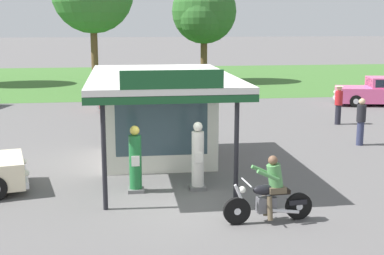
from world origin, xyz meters
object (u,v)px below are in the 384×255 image
Objects in this scene: parked_car_back_row_centre_right at (384,92)px; bystander_standing_back_lot at (339,104)px; gas_pump_offside at (198,159)px; gas_pump_nearside at (135,162)px; motorcycle_with_rider at (270,195)px; parked_car_back_row_right at (148,97)px; bystander_admiring_sedan at (361,120)px.

parked_car_back_row_centre_right is 3.04× the size of bystander_standing_back_lot.
gas_pump_offside is at bearing -131.95° from bystander_standing_back_lot.
gas_pump_nearside reaches higher than parked_car_back_row_centre_right.
motorcycle_with_rider is at bearing -41.31° from gas_pump_nearside.
gas_pump_nearside reaches higher than parked_car_back_row_right.
parked_car_back_row_right is (-0.64, 13.89, -0.19)m from gas_pump_offside.
gas_pump_offside is 8.15m from bystander_admiring_sedan.
motorcycle_with_rider is at bearing -63.82° from gas_pump_offside.
bystander_admiring_sedan reaches higher than parked_car_back_row_centre_right.
bystander_admiring_sedan is (5.52, 7.11, 0.29)m from motorcycle_with_rider.
bystander_admiring_sedan is (6.82, 4.47, 0.08)m from gas_pump_offside.
gas_pump_offside is 2.95m from motorcycle_with_rider.
parked_car_back_row_right is at bearing 85.59° from gas_pump_nearside.
bystander_standing_back_lot is (-4.77, -5.05, 0.24)m from parked_car_back_row_centre_right.
bystander_admiring_sedan is at bearing -51.62° from parked_car_back_row_right.
parked_car_back_row_centre_right is 1.05× the size of parked_car_back_row_right.
gas_pump_nearside is 4.01m from motorcycle_with_rider.
motorcycle_with_rider is at bearing -119.66° from bystander_standing_back_lot.
gas_pump_nearside is 19.58m from parked_car_back_row_centre_right.
bystander_standing_back_lot is (8.29, -5.38, 0.28)m from parked_car_back_row_right.
gas_pump_nearside is at bearing -137.72° from bystander_standing_back_lot.
parked_car_back_row_centre_right is 3.01× the size of bystander_admiring_sedan.
gas_pump_nearside is at bearing -94.41° from parked_car_back_row_right.
bystander_standing_back_lot is at bearing 48.05° from gas_pump_offside.
bystander_standing_back_lot is (7.65, 8.51, 0.09)m from gas_pump_offside.
gas_pump_offside reaches higher than parked_car_back_row_centre_right.
gas_pump_offside reaches higher than motorcycle_with_rider.
gas_pump_offside is at bearing 0.00° from gas_pump_nearside.
gas_pump_nearside is 0.34× the size of parked_car_back_row_centre_right.
gas_pump_nearside is 1.71m from gas_pump_offside.
bystander_standing_back_lot is at bearing -133.34° from parked_car_back_row_centre_right.
gas_pump_offside is at bearing -87.37° from parked_car_back_row_right.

